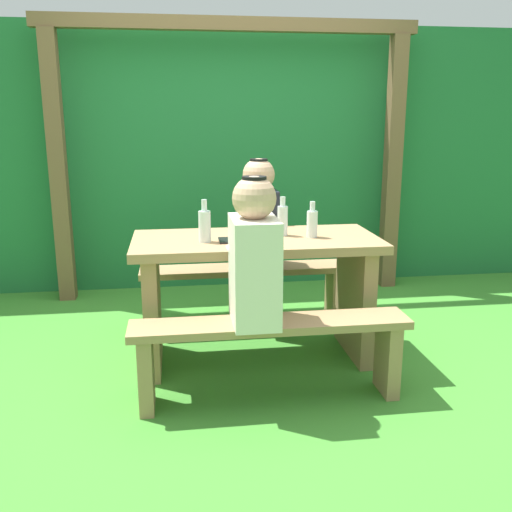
{
  "coord_description": "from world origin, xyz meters",
  "views": [
    {
      "loc": [
        -0.45,
        -3.15,
        1.43
      ],
      "look_at": [
        0.0,
        0.0,
        0.63
      ],
      "focal_mm": 40.04,
      "sensor_mm": 36.0,
      "label": 1
    }
  ],
  "objects_px": {
    "bench_near": "(271,343)",
    "person_white_shirt": "(254,256)",
    "bottle_right": "(205,225)",
    "bottle_left": "(312,223)",
    "picnic_table": "(256,277)",
    "person_black_coat": "(259,218)",
    "bottle_center": "(283,219)",
    "drinking_glass": "(242,232)",
    "cell_phone": "(225,240)",
    "bench_far": "(245,284)"
  },
  "relations": [
    {
      "from": "person_white_shirt",
      "to": "bottle_center",
      "type": "bearing_deg",
      "value": 66.41
    },
    {
      "from": "picnic_table",
      "to": "bottle_left",
      "type": "height_order",
      "value": "bottle_left"
    },
    {
      "from": "person_white_shirt",
      "to": "bottle_center",
      "type": "height_order",
      "value": "person_white_shirt"
    },
    {
      "from": "picnic_table",
      "to": "bench_near",
      "type": "distance_m",
      "value": 0.56
    },
    {
      "from": "bench_far",
      "to": "person_white_shirt",
      "type": "distance_m",
      "value": 1.13
    },
    {
      "from": "picnic_table",
      "to": "bottle_left",
      "type": "xyz_separation_m",
      "value": [
        0.32,
        -0.03,
        0.32
      ]
    },
    {
      "from": "bench_near",
      "to": "person_black_coat",
      "type": "bearing_deg",
      "value": 84.96
    },
    {
      "from": "bench_far",
      "to": "cell_phone",
      "type": "bearing_deg",
      "value": -107.15
    },
    {
      "from": "drinking_glass",
      "to": "bench_near",
      "type": "bearing_deg",
      "value": -79.96
    },
    {
      "from": "bench_near",
      "to": "cell_phone",
      "type": "distance_m",
      "value": 0.65
    },
    {
      "from": "person_white_shirt",
      "to": "person_black_coat",
      "type": "bearing_deg",
      "value": 80.46
    },
    {
      "from": "bench_near",
      "to": "bottle_right",
      "type": "distance_m",
      "value": 0.75
    },
    {
      "from": "bench_far",
      "to": "bottle_center",
      "type": "height_order",
      "value": "bottle_center"
    },
    {
      "from": "bottle_center",
      "to": "bench_far",
      "type": "bearing_deg",
      "value": 108.42
    },
    {
      "from": "drinking_glass",
      "to": "bottle_center",
      "type": "bearing_deg",
      "value": 16.96
    },
    {
      "from": "bottle_center",
      "to": "bottle_right",
      "type": "bearing_deg",
      "value": -166.41
    },
    {
      "from": "bench_far",
      "to": "bottle_right",
      "type": "height_order",
      "value": "bottle_right"
    },
    {
      "from": "picnic_table",
      "to": "person_black_coat",
      "type": "xyz_separation_m",
      "value": [
        0.09,
        0.52,
        0.26
      ]
    },
    {
      "from": "drinking_glass",
      "to": "bottle_right",
      "type": "relative_size",
      "value": 0.34
    },
    {
      "from": "picnic_table",
      "to": "person_black_coat",
      "type": "bearing_deg",
      "value": 79.97
    },
    {
      "from": "cell_phone",
      "to": "bench_near",
      "type": "bearing_deg",
      "value": -67.99
    },
    {
      "from": "drinking_glass",
      "to": "cell_phone",
      "type": "xyz_separation_m",
      "value": [
        -0.1,
        -0.04,
        -0.04
      ]
    },
    {
      "from": "bottle_right",
      "to": "bench_near",
      "type": "bearing_deg",
      "value": -56.73
    },
    {
      "from": "bench_near",
      "to": "drinking_glass",
      "type": "relative_size",
      "value": 17.25
    },
    {
      "from": "bench_near",
      "to": "person_white_shirt",
      "type": "distance_m",
      "value": 0.46
    },
    {
      "from": "bottle_left",
      "to": "cell_phone",
      "type": "height_order",
      "value": "bottle_left"
    },
    {
      "from": "drinking_glass",
      "to": "bottle_left",
      "type": "relative_size",
      "value": 0.39
    },
    {
      "from": "bottle_center",
      "to": "drinking_glass",
      "type": "bearing_deg",
      "value": -163.04
    },
    {
      "from": "bottle_left",
      "to": "bottle_right",
      "type": "xyz_separation_m",
      "value": [
        -0.61,
        -0.04,
        0.01
      ]
    },
    {
      "from": "bottle_left",
      "to": "bottle_center",
      "type": "relative_size",
      "value": 0.91
    },
    {
      "from": "drinking_glass",
      "to": "person_white_shirt",
      "type": "bearing_deg",
      "value": -89.59
    },
    {
      "from": "bench_near",
      "to": "bottle_right",
      "type": "xyz_separation_m",
      "value": [
        -0.29,
        0.45,
        0.53
      ]
    },
    {
      "from": "drinking_glass",
      "to": "bottle_center",
      "type": "height_order",
      "value": "bottle_center"
    },
    {
      "from": "picnic_table",
      "to": "cell_phone",
      "type": "xyz_separation_m",
      "value": [
        -0.18,
        -0.07,
        0.24
      ]
    },
    {
      "from": "person_black_coat",
      "to": "bottle_left",
      "type": "bearing_deg",
      "value": -67.6
    },
    {
      "from": "bench_far",
      "to": "person_black_coat",
      "type": "distance_m",
      "value": 0.46
    },
    {
      "from": "bottle_left",
      "to": "bottle_center",
      "type": "distance_m",
      "value": 0.17
    },
    {
      "from": "picnic_table",
      "to": "bench_far",
      "type": "bearing_deg",
      "value": 90.0
    },
    {
      "from": "bottle_right",
      "to": "cell_phone",
      "type": "height_order",
      "value": "bottle_right"
    },
    {
      "from": "person_white_shirt",
      "to": "cell_phone",
      "type": "height_order",
      "value": "person_white_shirt"
    },
    {
      "from": "picnic_table",
      "to": "bottle_right",
      "type": "xyz_separation_m",
      "value": [
        -0.29,
        -0.07,
        0.33
      ]
    },
    {
      "from": "bench_near",
      "to": "bottle_left",
      "type": "distance_m",
      "value": 0.78
    },
    {
      "from": "bench_far",
      "to": "bottle_right",
      "type": "xyz_separation_m",
      "value": [
        -0.29,
        -0.59,
        0.53
      ]
    },
    {
      "from": "bench_far",
      "to": "person_white_shirt",
      "type": "bearing_deg",
      "value": -94.53
    },
    {
      "from": "bottle_left",
      "to": "cell_phone",
      "type": "xyz_separation_m",
      "value": [
        -0.5,
        -0.04,
        -0.08
      ]
    },
    {
      "from": "picnic_table",
      "to": "drinking_glass",
      "type": "distance_m",
      "value": 0.29
    },
    {
      "from": "person_white_shirt",
      "to": "cell_phone",
      "type": "bearing_deg",
      "value": 102.71
    },
    {
      "from": "picnic_table",
      "to": "person_white_shirt",
      "type": "relative_size",
      "value": 1.95
    },
    {
      "from": "bottle_right",
      "to": "cell_phone",
      "type": "distance_m",
      "value": 0.14
    },
    {
      "from": "person_black_coat",
      "to": "drinking_glass",
      "type": "bearing_deg",
      "value": -107.76
    }
  ]
}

